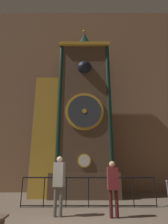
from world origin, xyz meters
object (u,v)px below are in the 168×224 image
Objects in this scene: visitor_near at (59,179)px; stanchion_post at (168,198)px; visitor_far at (112,183)px; clock_tower at (77,117)px.

visitor_near is 4.41m from stanchion_post.
visitor_near reaches higher than visitor_far.
clock_tower is 4.42m from visitor_near.
stanchion_post is at bearing 31.18° from visitor_near.
clock_tower is at bearing 108.98° from visitor_far.
clock_tower is 5.59m from stanchion_post.
visitor_near is 1.92× the size of stanchion_post.
clock_tower is 10.44× the size of stanchion_post.
clock_tower is 5.43× the size of visitor_near.
clock_tower is 4.74m from visitor_far.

